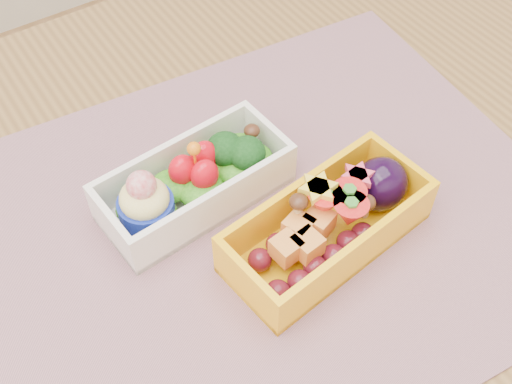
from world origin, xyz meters
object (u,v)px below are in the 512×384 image
placemat (252,224)px  bento_white (194,183)px  bento_yellow (331,223)px  table (271,265)px

placemat → bento_white: size_ratio=3.09×
bento_white → bento_yellow: bearing=-59.0°
placemat → bento_yellow: size_ratio=2.89×
placemat → bento_yellow: 0.08m
placemat → bento_yellow: (0.05, -0.05, 0.03)m
table → bento_yellow: size_ratio=5.99×
table → placemat: bearing=-169.0°
bento_white → bento_yellow: (0.08, -0.11, 0.00)m
bento_yellow → bento_white: bearing=118.5°
bento_yellow → placemat: bearing=124.3°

